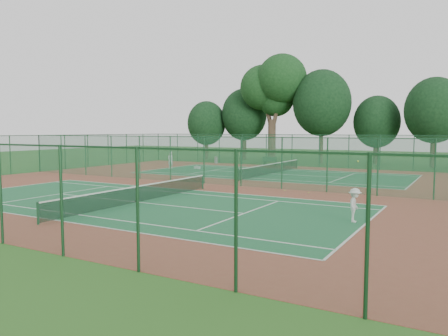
{
  "coord_description": "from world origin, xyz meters",
  "views": [
    {
      "loc": [
        15.66,
        -27.14,
        3.94
      ],
      "look_at": [
        2.27,
        -3.7,
        1.6
      ],
      "focal_mm": 35.0,
      "sensor_mm": 36.0,
      "label": 1
    }
  ],
  "objects_px": {
    "big_tree": "(274,87)",
    "player_near": "(355,205)",
    "player_far": "(170,160)",
    "trash_bin": "(216,160)",
    "bench": "(270,161)",
    "kit_bag": "(197,168)"
  },
  "relations": [
    {
      "from": "bench",
      "to": "kit_bag",
      "type": "distance_m",
      "value": 8.57
    },
    {
      "from": "trash_bin",
      "to": "big_tree",
      "type": "relative_size",
      "value": 0.06
    },
    {
      "from": "player_near",
      "to": "player_far",
      "type": "distance_m",
      "value": 28.26
    },
    {
      "from": "trash_bin",
      "to": "bench",
      "type": "distance_m",
      "value": 7.22
    },
    {
      "from": "player_near",
      "to": "bench",
      "type": "bearing_deg",
      "value": 25.27
    },
    {
      "from": "bench",
      "to": "big_tree",
      "type": "bearing_deg",
      "value": 102.73
    },
    {
      "from": "player_near",
      "to": "big_tree",
      "type": "height_order",
      "value": "big_tree"
    },
    {
      "from": "player_near",
      "to": "kit_bag",
      "type": "height_order",
      "value": "player_near"
    },
    {
      "from": "player_far",
      "to": "trash_bin",
      "type": "xyz_separation_m",
      "value": [
        0.24,
        8.71,
        -0.48
      ]
    },
    {
      "from": "kit_bag",
      "to": "trash_bin",
      "type": "bearing_deg",
      "value": 117.09
    },
    {
      "from": "bench",
      "to": "player_far",
      "type": "bearing_deg",
      "value": -140.02
    },
    {
      "from": "player_near",
      "to": "trash_bin",
      "type": "height_order",
      "value": "player_near"
    },
    {
      "from": "player_far",
      "to": "bench",
      "type": "relative_size",
      "value": 1.02
    },
    {
      "from": "player_far",
      "to": "trash_bin",
      "type": "height_order",
      "value": "player_far"
    },
    {
      "from": "bench",
      "to": "kit_bag",
      "type": "xyz_separation_m",
      "value": [
        -5.0,
        -6.95,
        -0.4
      ]
    },
    {
      "from": "player_near",
      "to": "player_far",
      "type": "xyz_separation_m",
      "value": [
        -22.5,
        17.1,
        0.13
      ]
    },
    {
      "from": "player_far",
      "to": "big_tree",
      "type": "height_order",
      "value": "big_tree"
    },
    {
      "from": "kit_bag",
      "to": "big_tree",
      "type": "relative_size",
      "value": 0.05
    },
    {
      "from": "bench",
      "to": "kit_bag",
      "type": "bearing_deg",
      "value": -133.55
    },
    {
      "from": "big_tree",
      "to": "player_near",
      "type": "bearing_deg",
      "value": -61.1
    },
    {
      "from": "bench",
      "to": "player_near",
      "type": "bearing_deg",
      "value": -67.06
    },
    {
      "from": "player_far",
      "to": "kit_bag",
      "type": "xyz_separation_m",
      "value": [
        2.44,
        1.25,
        -0.75
      ]
    }
  ]
}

